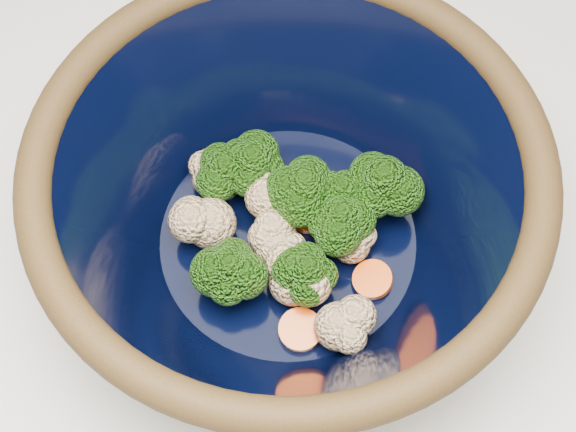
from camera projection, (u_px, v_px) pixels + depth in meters
mixing_bowl at (288, 206)px, 0.49m from camera, size 0.37×0.37×0.13m
vegetable_pile at (295, 215)px, 0.51m from camera, size 0.15×0.13×0.06m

